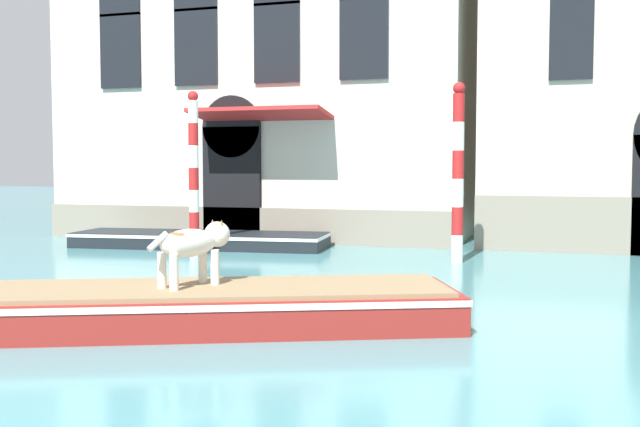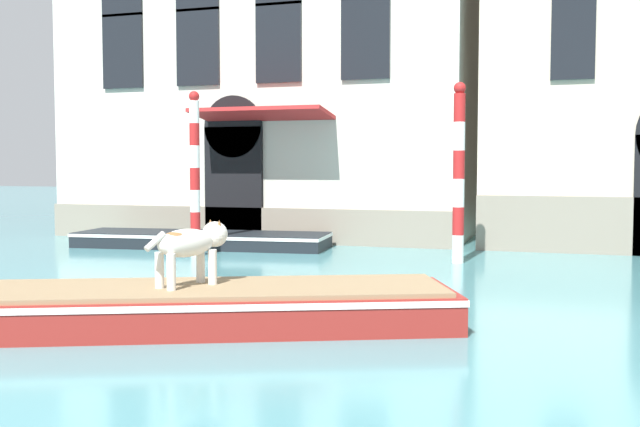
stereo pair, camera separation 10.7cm
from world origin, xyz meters
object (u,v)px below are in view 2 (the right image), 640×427
at_px(mooring_pole_0, 459,172).
at_px(dog_on_deck, 192,244).
at_px(boat_moored_near_palazzo, 202,239).
at_px(mooring_pole_2, 195,173).
at_px(boat_foreground, 112,307).

bearing_deg(mooring_pole_0, dog_on_deck, -108.18).
distance_m(boat_moored_near_palazzo, mooring_pole_2, 2.56).
distance_m(dog_on_deck, mooring_pole_0, 7.97).
bearing_deg(boat_moored_near_palazzo, mooring_pole_2, -73.39).
bearing_deg(mooring_pole_2, boat_foreground, -70.27).
height_order(boat_moored_near_palazzo, mooring_pole_2, mooring_pole_2).
relative_size(boat_moored_near_palazzo, mooring_pole_0, 1.73).
bearing_deg(mooring_pole_2, mooring_pole_0, 5.98).
relative_size(mooring_pole_0, mooring_pole_2, 1.02).
height_order(boat_moored_near_palazzo, mooring_pole_0, mooring_pole_0).
bearing_deg(mooring_pole_2, boat_moored_near_palazzo, 112.82).
distance_m(dog_on_deck, boat_moored_near_palazzo, 9.68).
height_order(mooring_pole_0, mooring_pole_2, mooring_pole_0).
relative_size(boat_foreground, mooring_pole_0, 2.29).
xyz_separation_m(boat_foreground, mooring_pole_0, (3.38, 8.01, 1.69)).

